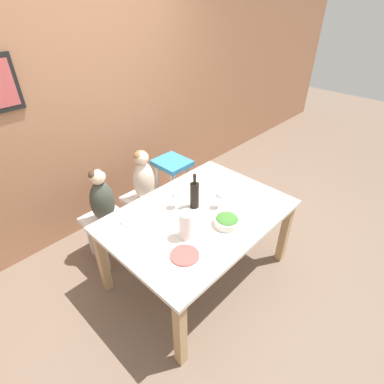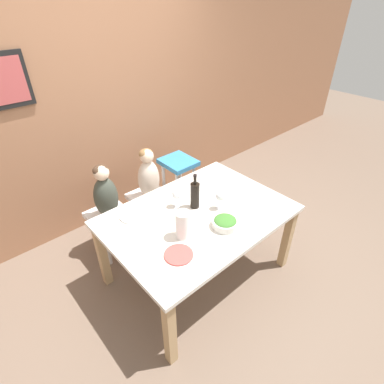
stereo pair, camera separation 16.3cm
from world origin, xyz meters
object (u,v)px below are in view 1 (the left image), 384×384
at_px(chair_right_highchair, 173,174).
at_px(paper_towel_roll, 186,225).
at_px(dinner_plate_front_left, 185,255).
at_px(dinner_plate_back_left, 133,219).
at_px(person_child_left, 101,197).
at_px(wine_glass_far, 176,196).
at_px(chair_far_left, 107,225).
at_px(wine_glass_near, 220,196).
at_px(person_child_center, 143,176).
at_px(salad_bowl_large, 227,221).
at_px(wine_bottle, 195,195).
at_px(chair_far_center, 146,204).

height_order(chair_right_highchair, paper_towel_roll, paper_towel_roll).
relative_size(dinner_plate_front_left, dinner_plate_back_left, 1.00).
xyz_separation_m(person_child_left, wine_glass_far, (0.36, -0.61, 0.12)).
distance_m(chair_far_left, dinner_plate_front_left, 1.11).
relative_size(paper_towel_roll, wine_glass_near, 1.35).
relative_size(person_child_left, wine_glass_far, 3.31).
bearing_deg(dinner_plate_back_left, person_child_left, 89.92).
bearing_deg(person_child_left, person_child_center, 0.00).
distance_m(chair_far_left, wine_glass_far, 0.84).
distance_m(person_child_left, paper_towel_roll, 0.95).
relative_size(wine_glass_near, dinner_plate_front_left, 0.79).
xyz_separation_m(person_child_left, dinner_plate_back_left, (-0.00, -0.47, 0.01)).
bearing_deg(chair_far_left, salad_bowl_large, -65.76).
distance_m(chair_far_left, person_child_center, 0.59).
xyz_separation_m(chair_right_highchair, paper_towel_roll, (-0.72, -0.93, 0.26)).
height_order(chair_right_highchair, wine_bottle, wine_bottle).
bearing_deg(dinner_plate_back_left, person_child_center, 43.89).
height_order(salad_bowl_large, dinner_plate_back_left, salad_bowl_large).
xyz_separation_m(chair_right_highchair, wine_bottle, (-0.40, -0.71, 0.27)).
xyz_separation_m(chair_far_left, dinner_plate_front_left, (0.01, -1.06, 0.34)).
relative_size(wine_bottle, dinner_plate_front_left, 1.55).
height_order(chair_far_center, dinner_plate_front_left, dinner_plate_front_left).
bearing_deg(person_child_left, salad_bowl_large, -65.77).
xyz_separation_m(wine_glass_near, salad_bowl_large, (-0.14, -0.19, -0.08)).
xyz_separation_m(wine_glass_near, wine_glass_far, (-0.26, 0.27, 0.00)).
distance_m(chair_far_left, wine_glass_near, 1.16).
distance_m(person_child_left, wine_glass_near, 1.08).
bearing_deg(person_child_center, chair_far_left, -179.92).
relative_size(person_child_left, wine_glass_near, 3.31).
distance_m(chair_right_highchair, wine_glass_near, 0.95).
height_order(chair_far_left, chair_right_highchair, chair_right_highchair).
relative_size(person_child_left, person_child_center, 1.00).
distance_m(chair_far_left, salad_bowl_large, 1.23).
bearing_deg(chair_far_center, wine_glass_near, -81.22).
height_order(person_child_left, paper_towel_roll, person_child_left).
distance_m(chair_far_left, chair_far_center, 0.48).
bearing_deg(wine_glass_near, dinner_plate_back_left, 146.74).
bearing_deg(chair_right_highchair, chair_far_center, 180.00).
height_order(chair_far_center, person_child_left, person_child_left).
distance_m(wine_bottle, dinner_plate_front_left, 0.59).
bearing_deg(dinner_plate_front_left, wine_bottle, 36.50).
xyz_separation_m(chair_far_center, person_child_center, (-0.00, 0.00, 0.34)).
distance_m(chair_right_highchair, wine_bottle, 0.86).
xyz_separation_m(wine_bottle, wine_glass_near, (0.14, -0.16, -0.01)).
xyz_separation_m(wine_bottle, wine_glass_far, (-0.11, 0.11, -0.01)).
distance_m(chair_far_center, wine_glass_far, 0.77).
bearing_deg(chair_far_left, paper_towel_roll, -80.22).
height_order(chair_right_highchair, person_child_left, person_child_left).
relative_size(chair_right_highchair, person_child_left, 1.37).
distance_m(chair_far_left, paper_towel_roll, 1.04).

